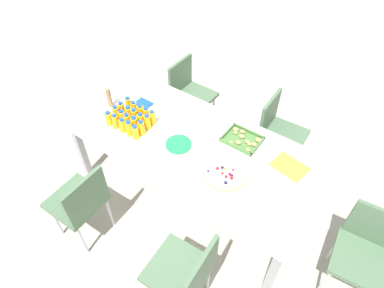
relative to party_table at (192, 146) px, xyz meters
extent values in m
plane|color=#B2A899|center=(0.00, 0.00, -0.69)|extent=(12.00, 12.00, 0.00)
cube|color=white|center=(0.00, 0.00, 0.04)|extent=(2.21, 1.00, 0.04)
cube|color=#99999E|center=(-1.02, -0.42, -0.33)|extent=(0.06, 0.06, 0.70)
cube|color=#99999E|center=(1.02, -0.42, -0.33)|extent=(0.06, 0.06, 0.70)
cube|color=#99999E|center=(-1.02, 0.42, -0.33)|extent=(0.06, 0.06, 0.70)
cube|color=#99999E|center=(1.02, 0.42, -0.33)|extent=(0.06, 0.06, 0.70)
cube|color=#4C6B4C|center=(-0.53, -0.87, -0.24)|extent=(0.41, 0.41, 0.04)
cube|color=#4C6B4C|center=(-0.35, -0.86, -0.05)|extent=(0.04, 0.38, 0.38)
cylinder|color=silver|center=(-0.69, -1.03, -0.48)|extent=(0.02, 0.02, 0.41)
cylinder|color=silver|center=(-0.70, -0.71, -0.48)|extent=(0.02, 0.02, 0.41)
cylinder|color=silver|center=(-0.37, -1.02, -0.48)|extent=(0.02, 0.02, 0.41)
cylinder|color=silver|center=(-0.38, -0.70, -0.48)|extent=(0.02, 0.02, 0.41)
cube|color=#4C6B4C|center=(0.51, 0.83, -0.24)|extent=(0.42, 0.42, 0.04)
cube|color=#4C6B4C|center=(0.32, 0.82, -0.05)|extent=(0.05, 0.38, 0.38)
cylinder|color=silver|center=(0.66, 0.99, -0.48)|extent=(0.02, 0.02, 0.41)
cylinder|color=silver|center=(0.68, 0.67, -0.48)|extent=(0.02, 0.02, 0.41)
cylinder|color=silver|center=(0.34, 0.98, -0.48)|extent=(0.02, 0.02, 0.41)
cylinder|color=silver|center=(0.36, 0.66, -0.48)|extent=(0.02, 0.02, 0.41)
cube|color=#4C6B4C|center=(1.50, -0.02, -0.24)|extent=(0.44, 0.44, 0.04)
cube|color=#4C6B4C|center=(1.48, 0.17, -0.05)|extent=(0.38, 0.07, 0.38)
cylinder|color=silver|center=(1.36, -0.19, -0.48)|extent=(0.02, 0.02, 0.41)
cylinder|color=silver|center=(1.65, 0.16, -0.48)|extent=(0.02, 0.02, 0.41)
cylinder|color=silver|center=(1.33, 0.13, -0.48)|extent=(0.02, 0.02, 0.41)
cube|color=#4C6B4C|center=(0.49, -0.83, -0.24)|extent=(0.43, 0.43, 0.04)
cube|color=#4C6B4C|center=(0.67, -0.82, -0.05)|extent=(0.06, 0.38, 0.38)
cylinder|color=silver|center=(0.32, -0.69, -0.48)|extent=(0.02, 0.02, 0.41)
cylinder|color=silver|center=(0.64, -0.66, -0.48)|extent=(0.02, 0.02, 0.41)
cube|color=#4C6B4C|center=(-0.56, 0.81, -0.24)|extent=(0.40, 0.40, 0.04)
cube|color=#4C6B4C|center=(-0.74, 0.81, -0.05)|extent=(0.03, 0.38, 0.38)
cylinder|color=silver|center=(-0.40, 0.97, -0.48)|extent=(0.02, 0.02, 0.41)
cylinder|color=silver|center=(-0.40, 0.65, -0.48)|extent=(0.02, 0.02, 0.41)
cylinder|color=silver|center=(-0.72, 0.97, -0.48)|extent=(0.02, 0.02, 0.41)
cylinder|color=silver|center=(-0.72, 0.65, -0.48)|extent=(0.02, 0.02, 0.41)
cylinder|color=#F8AF14|center=(-0.70, -0.25, 0.12)|extent=(0.06, 0.06, 0.12)
cylinder|color=blue|center=(-0.70, -0.25, 0.19)|extent=(0.04, 0.04, 0.02)
cylinder|color=#FAAC14|center=(-0.63, -0.25, 0.12)|extent=(0.05, 0.05, 0.13)
cylinder|color=blue|center=(-0.63, -0.25, 0.19)|extent=(0.03, 0.03, 0.02)
cylinder|color=#F9AF14|center=(-0.54, -0.24, 0.12)|extent=(0.06, 0.06, 0.12)
cylinder|color=blue|center=(-0.54, -0.24, 0.19)|extent=(0.04, 0.04, 0.02)
cylinder|color=#F9AE14|center=(-0.47, -0.24, 0.12)|extent=(0.06, 0.06, 0.13)
cylinder|color=blue|center=(-0.47, -0.24, 0.20)|extent=(0.04, 0.04, 0.02)
cylinder|color=#F9AE14|center=(-0.40, -0.24, 0.12)|extent=(0.06, 0.06, 0.12)
cylinder|color=blue|center=(-0.40, -0.24, 0.18)|extent=(0.04, 0.04, 0.02)
cylinder|color=#F9AE14|center=(-0.70, -0.17, 0.12)|extent=(0.06, 0.06, 0.13)
cylinder|color=blue|center=(-0.70, -0.17, 0.20)|extent=(0.04, 0.04, 0.02)
cylinder|color=#F9AB14|center=(-0.63, -0.16, 0.12)|extent=(0.06, 0.06, 0.12)
cylinder|color=blue|center=(-0.63, -0.16, 0.18)|extent=(0.04, 0.04, 0.02)
cylinder|color=#F9AD14|center=(-0.56, -0.17, 0.12)|extent=(0.06, 0.06, 0.12)
cylinder|color=blue|center=(-0.56, -0.17, 0.19)|extent=(0.04, 0.04, 0.02)
cylinder|color=#FAAD14|center=(-0.48, -0.17, 0.12)|extent=(0.06, 0.06, 0.13)
cylinder|color=blue|center=(-0.48, -0.17, 0.19)|extent=(0.04, 0.04, 0.02)
cylinder|color=#FAAD14|center=(-0.39, -0.17, 0.12)|extent=(0.06, 0.06, 0.13)
cylinder|color=blue|center=(-0.39, -0.17, 0.19)|extent=(0.04, 0.04, 0.02)
cylinder|color=#FAAE14|center=(-0.70, -0.10, 0.12)|extent=(0.06, 0.06, 0.13)
cylinder|color=blue|center=(-0.70, -0.10, 0.20)|extent=(0.04, 0.04, 0.02)
cylinder|color=#FAAD14|center=(-0.62, -0.09, 0.12)|extent=(0.06, 0.06, 0.12)
cylinder|color=blue|center=(-0.62, -0.09, 0.18)|extent=(0.04, 0.04, 0.02)
cylinder|color=#F8AE14|center=(-0.55, -0.10, 0.12)|extent=(0.05, 0.05, 0.13)
cylinder|color=blue|center=(-0.55, -0.10, 0.19)|extent=(0.04, 0.04, 0.02)
cylinder|color=#F9AC14|center=(-0.47, -0.10, 0.12)|extent=(0.06, 0.06, 0.12)
cylinder|color=blue|center=(-0.47, -0.10, 0.18)|extent=(0.04, 0.04, 0.02)
cylinder|color=#F9AE14|center=(-0.40, -0.09, 0.12)|extent=(0.06, 0.06, 0.13)
cylinder|color=blue|center=(-0.40, -0.09, 0.20)|extent=(0.04, 0.04, 0.02)
cylinder|color=#FAAB14|center=(-0.70, -0.01, 0.13)|extent=(0.06, 0.06, 0.13)
cylinder|color=blue|center=(-0.70, -0.01, 0.20)|extent=(0.04, 0.04, 0.02)
cylinder|color=#F9AC14|center=(-0.63, -0.02, 0.12)|extent=(0.05, 0.05, 0.12)
cylinder|color=blue|center=(-0.63, -0.02, 0.19)|extent=(0.03, 0.03, 0.02)
cylinder|color=#F9AD14|center=(-0.55, -0.02, 0.12)|extent=(0.06, 0.06, 0.12)
cylinder|color=blue|center=(-0.55, -0.02, 0.18)|extent=(0.04, 0.04, 0.02)
cylinder|color=#F9AE14|center=(-0.48, -0.02, 0.12)|extent=(0.06, 0.06, 0.12)
cylinder|color=blue|center=(-0.48, -0.02, 0.19)|extent=(0.04, 0.04, 0.02)
cylinder|color=#F9AF14|center=(-0.40, -0.02, 0.12)|extent=(0.05, 0.05, 0.13)
cylinder|color=blue|center=(-0.40, -0.02, 0.20)|extent=(0.03, 0.03, 0.02)
cylinder|color=tan|center=(0.42, -0.14, 0.07)|extent=(0.32, 0.32, 0.02)
cylinder|color=white|center=(0.42, -0.14, 0.08)|extent=(0.30, 0.30, 0.01)
sphere|color=#66B238|center=(0.40, -0.11, 0.09)|extent=(0.02, 0.02, 0.02)
sphere|color=#66B238|center=(0.50, -0.25, 0.09)|extent=(0.02, 0.02, 0.02)
sphere|color=red|center=(0.40, -0.16, 0.09)|extent=(0.02, 0.02, 0.02)
sphere|color=red|center=(0.35, -0.14, 0.09)|extent=(0.03, 0.03, 0.03)
sphere|color=#1E1947|center=(0.47, -0.22, 0.09)|extent=(0.03, 0.03, 0.03)
sphere|color=#1E1947|center=(0.47, -0.14, 0.09)|extent=(0.02, 0.02, 0.02)
sphere|color=red|center=(0.37, -0.11, 0.09)|extent=(0.02, 0.02, 0.02)
sphere|color=#66B238|center=(0.39, -0.15, 0.09)|extent=(0.02, 0.02, 0.02)
sphere|color=red|center=(0.45, -0.08, 0.09)|extent=(0.02, 0.02, 0.02)
sphere|color=#1E1947|center=(0.30, -0.21, 0.09)|extent=(0.02, 0.02, 0.02)
sphere|color=red|center=(0.48, -0.16, 0.09)|extent=(0.03, 0.03, 0.03)
sphere|color=red|center=(0.44, -0.17, 0.09)|extent=(0.02, 0.02, 0.02)
sphere|color=red|center=(0.45, -0.14, 0.09)|extent=(0.03, 0.03, 0.03)
sphere|color=#1E1947|center=(0.37, -0.11, 0.09)|extent=(0.02, 0.02, 0.02)
cube|color=#477238|center=(0.33, 0.25, 0.06)|extent=(0.30, 0.24, 0.01)
cube|color=#477238|center=(0.33, 0.14, 0.08)|extent=(0.30, 0.01, 0.03)
cube|color=#477238|center=(0.33, 0.37, 0.08)|extent=(0.30, 0.01, 0.03)
cube|color=#477238|center=(0.19, 0.25, 0.08)|extent=(0.01, 0.24, 0.03)
cube|color=#477238|center=(0.48, 0.25, 0.08)|extent=(0.01, 0.24, 0.03)
ellipsoid|color=tan|center=(0.32, 0.28, 0.08)|extent=(0.05, 0.03, 0.03)
ellipsoid|color=tan|center=(0.28, 0.17, 0.08)|extent=(0.04, 0.03, 0.02)
ellipsoid|color=tan|center=(0.33, 0.20, 0.08)|extent=(0.05, 0.04, 0.03)
ellipsoid|color=tan|center=(0.25, 0.29, 0.08)|extent=(0.04, 0.03, 0.02)
ellipsoid|color=tan|center=(0.39, 0.25, 0.08)|extent=(0.05, 0.03, 0.03)
ellipsoid|color=tan|center=(0.29, 0.33, 0.08)|extent=(0.05, 0.03, 0.03)
ellipsoid|color=tan|center=(0.45, 0.32, 0.08)|extent=(0.06, 0.04, 0.03)
ellipsoid|color=tan|center=(0.45, 0.25, 0.08)|extent=(0.05, 0.03, 0.03)
ellipsoid|color=tan|center=(0.41, 0.24, 0.08)|extent=(0.04, 0.03, 0.02)
ellipsoid|color=tan|center=(0.23, 0.32, 0.08)|extent=(0.05, 0.04, 0.03)
ellipsoid|color=tan|center=(0.43, 0.17, 0.08)|extent=(0.04, 0.03, 0.02)
cylinder|color=#1E8C4C|center=(-0.06, -0.10, 0.06)|extent=(0.21, 0.21, 0.00)
cylinder|color=#1E8C4C|center=(-0.06, -0.10, 0.07)|extent=(0.21, 0.21, 0.00)
cylinder|color=#1E8C4C|center=(-0.06, -0.10, 0.07)|extent=(0.21, 0.21, 0.00)
cylinder|color=#1E8C4C|center=(-0.06, -0.10, 0.08)|extent=(0.21, 0.21, 0.00)
cube|color=#194CA5|center=(-0.65, 0.11, 0.07)|extent=(0.15, 0.15, 0.02)
cylinder|color=#9E7A56|center=(-0.87, -0.07, 0.16)|extent=(0.04, 0.04, 0.20)
cube|color=yellow|center=(0.78, 0.22, 0.06)|extent=(0.29, 0.24, 0.01)
camera|label=1|loc=(1.13, -1.55, 2.01)|focal=30.79mm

